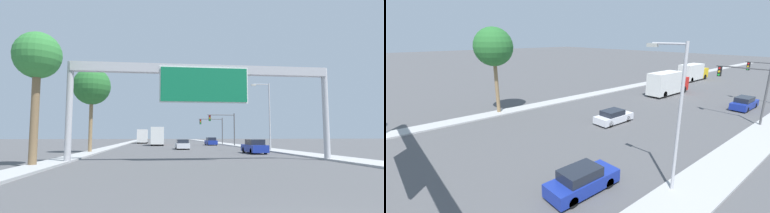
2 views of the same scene
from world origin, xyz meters
TOP-DOWN VIEW (x-y plane):
  - sidewalk_right at (11.25, 60.00)m, footprint 3.00×120.00m
  - median_strip_left at (-10.75, 60.00)m, footprint 2.00×120.00m
  - sign_gantry at (0.00, 17.91)m, footprint 20.38×0.73m
  - car_mid_right at (7.00, 27.17)m, footprint 1.73×4.50m
  - car_mid_center at (0.00, 37.69)m, footprint 1.78×4.29m
  - car_near_center at (7.00, 53.76)m, footprint 1.81×4.77m
  - truck_box_primary at (-7.00, 69.09)m, footprint 2.31×8.53m
  - truck_box_secondary at (-3.50, 53.75)m, footprint 2.38×8.36m
  - traffic_light_near_intersection at (8.61, 48.00)m, footprint 4.97×0.32m
  - traffic_light_mid_block at (8.48, 58.00)m, footprint 5.22×0.32m
  - palm_tree_foreground at (-11.31, 15.38)m, footprint 3.02×3.02m
  - palm_tree_background at (-11.00, 30.18)m, footprint 4.23×4.23m
  - street_lamp_right at (10.06, 31.13)m, footprint 2.39×0.28m

SIDE VIEW (x-z plane):
  - sidewalk_right at x=11.25m, z-range 0.00..0.15m
  - median_strip_left at x=-10.75m, z-range 0.00..0.15m
  - car_mid_center at x=0.00m, z-range -0.03..1.34m
  - car_mid_right at x=7.00m, z-range -0.05..1.48m
  - car_near_center at x=7.00m, z-range -0.04..1.48m
  - truck_box_primary at x=-7.00m, z-range 0.03..3.32m
  - truck_box_secondary at x=-3.50m, z-range 0.02..3.49m
  - traffic_light_mid_block at x=8.48m, z-range 1.07..6.73m
  - traffic_light_near_intersection at x=8.61m, z-range 1.09..6.97m
  - street_lamp_right at x=10.06m, z-range 0.75..9.21m
  - sign_gantry at x=0.00m, z-range 2.32..9.74m
  - palm_tree_foreground at x=-11.31m, z-range 2.61..11.27m
  - palm_tree_background at x=-11.00m, z-range 2.66..12.32m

